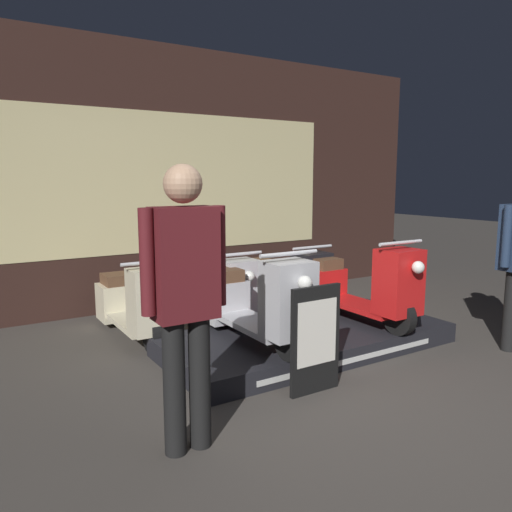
# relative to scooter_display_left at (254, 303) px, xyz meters

# --- Properties ---
(ground_plane) EXTENTS (30.00, 30.00, 0.00)m
(ground_plane) POSITION_rel_scooter_display_left_xyz_m (0.29, -1.26, -0.53)
(ground_plane) COLOR #423D38
(shop_wall_back) EXTENTS (7.80, 0.09, 3.20)m
(shop_wall_back) POSITION_rel_scooter_display_left_xyz_m (0.29, 2.32, 1.07)
(shop_wall_back) COLOR #331E19
(shop_wall_back) RESTS_ON ground_plane
(display_platform) EXTENTS (2.74, 1.24, 0.18)m
(display_platform) POSITION_rel_scooter_display_left_xyz_m (0.62, 0.02, -0.44)
(display_platform) COLOR black
(display_platform) RESTS_ON ground_plane
(scooter_display_left) EXTENTS (0.53, 1.53, 0.87)m
(scooter_display_left) POSITION_rel_scooter_display_left_xyz_m (0.00, 0.00, 0.00)
(scooter_display_left) COLOR black
(scooter_display_left) RESTS_ON display_platform
(scooter_display_right) EXTENTS (0.53, 1.53, 0.87)m
(scooter_display_right) POSITION_rel_scooter_display_left_xyz_m (1.23, 0.00, 0.00)
(scooter_display_right) COLOR black
(scooter_display_right) RESTS_ON display_platform
(scooter_backrow_0) EXTENTS (0.53, 1.53, 0.87)m
(scooter_backrow_0) POSITION_rel_scooter_display_left_xyz_m (-0.68, 1.22, -0.18)
(scooter_backrow_0) COLOR black
(scooter_backrow_0) RESTS_ON ground_plane
(scooter_backrow_1) EXTENTS (0.53, 1.53, 0.87)m
(scooter_backrow_1) POSITION_rel_scooter_display_left_xyz_m (0.26, 1.22, -0.18)
(scooter_backrow_1) COLOR black
(scooter_backrow_1) RESTS_ON ground_plane
(scooter_backrow_2) EXTENTS (0.53, 1.53, 0.87)m
(scooter_backrow_2) POSITION_rel_scooter_display_left_xyz_m (1.20, 1.22, -0.18)
(scooter_backrow_2) COLOR black
(scooter_backrow_2) RESTS_ON ground_plane
(person_left_browsing) EXTENTS (0.52, 0.22, 1.69)m
(person_left_browsing) POSITION_rel_scooter_display_left_xyz_m (-1.09, -1.02, 0.44)
(person_left_browsing) COLOR black
(person_left_browsing) RESTS_ON ground_plane
(price_sign_board) EXTENTS (0.44, 0.04, 0.82)m
(price_sign_board) POSITION_rel_scooter_display_left_xyz_m (0.06, -0.79, -0.12)
(price_sign_board) COLOR black
(price_sign_board) RESTS_ON ground_plane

